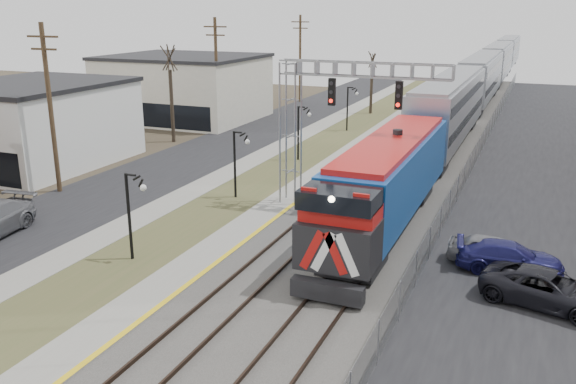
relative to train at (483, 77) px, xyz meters
The scene contains 17 objects.
street_west 41.65m from the train, 114.16° to the right, with size 7.00×120.00×0.04m, color black.
sidewalk 40.02m from the train, 108.25° to the right, with size 2.00×120.00×0.08m, color gray.
grass_median 39.19m from the train, 104.07° to the right, with size 4.00×120.00×0.06m, color #434A27.
platform 38.56m from the train, 99.73° to the right, with size 2.00×120.00×0.24m, color gray.
ballast_bed 38.04m from the train, 92.27° to the right, with size 8.00×120.00×0.20m, color #595651.
platform_edge 38.41m from the train, 98.43° to the right, with size 0.24×120.00×0.01m, color gold.
track_near 38.16m from the train, 95.28° to the right, with size 1.58×120.00×0.15m.
track_far 38.00m from the train, 90.00° to the right, with size 1.58×120.00×0.15m.
train is the anchor object (origin of this frame).
signal_gantry 45.20m from the train, 95.44° to the right, with size 9.00×1.07×8.15m.
lampposts 55.45m from the train, 99.87° to the right, with size 0.14×62.14×4.00m.
utility_poles 51.95m from the train, 112.66° to the right, with size 0.28×80.28×10.00m.
fence 38.06m from the train, 85.93° to the right, with size 0.04×120.00×1.60m, color gray.
bare_trees 38.54m from the train, 118.12° to the right, with size 12.30×42.30×5.95m.
car_lot_c 53.18m from the train, 81.82° to the right, with size 2.23×4.85×1.35m, color black.
car_lot_d 50.25m from the train, 83.09° to the right, with size 1.78×4.38×1.27m, color #171751.
car_lot_e 49.79m from the train, 83.81° to the right, with size 1.55×3.84×1.31m, color slate.
Camera 1 is at (12.04, -2.51, 10.77)m, focal length 38.00 mm.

